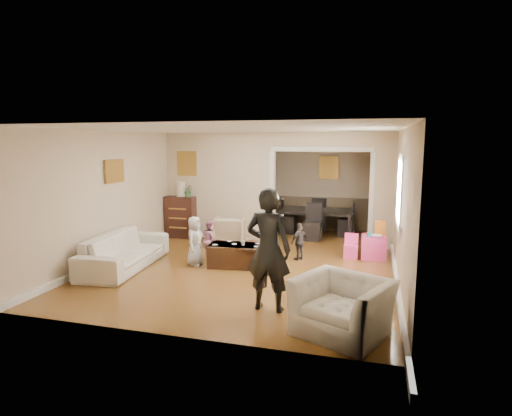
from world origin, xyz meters
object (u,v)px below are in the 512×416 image
(armchair_front, at_px, (342,307))
(play_table, at_px, (374,247))
(dining_table, at_px, (316,222))
(coffee_table, at_px, (239,255))
(child_kneel_b, at_px, (211,240))
(armchair_back, at_px, (230,231))
(adult_person, at_px, (268,250))
(child_toddler, at_px, (300,242))
(sofa, at_px, (125,251))
(dresser, at_px, (181,217))
(child_kneel_a, at_px, (195,241))
(coffee_cup, at_px, (243,243))
(cyan_cup, at_px, (369,234))
(table_lamp, at_px, (181,189))

(armchair_front, height_order, play_table, armchair_front)
(play_table, bearing_deg, dining_table, 126.44)
(coffee_table, relative_size, child_kneel_b, 1.40)
(armchair_back, bearing_deg, dining_table, -147.15)
(armchair_back, xyz_separation_m, adult_person, (1.80, -3.53, 0.55))
(armchair_back, xyz_separation_m, child_toddler, (1.78, -0.85, 0.05))
(sofa, distance_m, dresser, 2.71)
(play_table, height_order, adult_person, adult_person)
(dresser, bearing_deg, armchair_back, -17.13)
(dining_table, distance_m, child_kneel_a, 3.89)
(sofa, relative_size, coffee_cup, 23.05)
(armchair_back, relative_size, coffee_table, 0.64)
(coffee_table, distance_m, cyan_cup, 2.71)
(coffee_cup, height_order, child_toddler, child_toddler)
(dining_table, bearing_deg, armchair_front, -81.11)
(child_kneel_a, bearing_deg, armchair_front, -127.58)
(armchair_back, bearing_deg, coffee_cup, 107.26)
(child_kneel_a, xyz_separation_m, child_toddler, (1.90, 0.90, -0.10))
(sofa, distance_m, play_table, 4.96)
(child_kneel_b, bearing_deg, table_lamp, 10.16)
(coffee_table, relative_size, adult_person, 0.65)
(sofa, height_order, child_toddler, child_toddler)
(dining_table, height_order, adult_person, adult_person)
(adult_person, bearing_deg, dresser, -47.14)
(child_kneel_b, bearing_deg, coffee_table, -143.36)
(coffee_table, xyz_separation_m, cyan_cup, (2.39, 1.23, 0.29))
(cyan_cup, bearing_deg, adult_person, -112.68)
(dresser, bearing_deg, child_kneel_b, -49.67)
(armchair_back, xyz_separation_m, dining_table, (1.79, 1.64, -0.01))
(child_kneel_b, distance_m, child_toddler, 1.81)
(child_toddler, bearing_deg, child_kneel_b, -35.74)
(adult_person, bearing_deg, coffee_cup, -59.16)
(armchair_back, distance_m, child_toddler, 1.98)
(armchair_back, xyz_separation_m, cyan_cup, (3.13, -0.36, 0.18))
(armchair_back, xyz_separation_m, armchair_front, (2.88, -4.03, 0.02))
(armchair_back, xyz_separation_m, table_lamp, (-1.44, 0.44, 0.88))
(dresser, height_order, child_toddler, dresser)
(coffee_table, height_order, child_kneel_b, child_kneel_b)
(armchair_front, bearing_deg, dining_table, 125.07)
(sofa, bearing_deg, adult_person, -117.73)
(play_table, xyz_separation_m, child_toddler, (-1.44, -0.53, 0.15))
(child_kneel_a, bearing_deg, dresser, 31.05)
(cyan_cup, bearing_deg, play_table, 26.57)
(table_lamp, bearing_deg, dresser, 0.00)
(armchair_front, bearing_deg, coffee_table, 155.51)
(table_lamp, relative_size, child_kneel_a, 0.38)
(child_kneel_a, bearing_deg, adult_person, -133.12)
(play_table, bearing_deg, table_lamp, 170.79)
(play_table, distance_m, child_kneel_a, 3.65)
(table_lamp, relative_size, coffee_table, 0.32)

